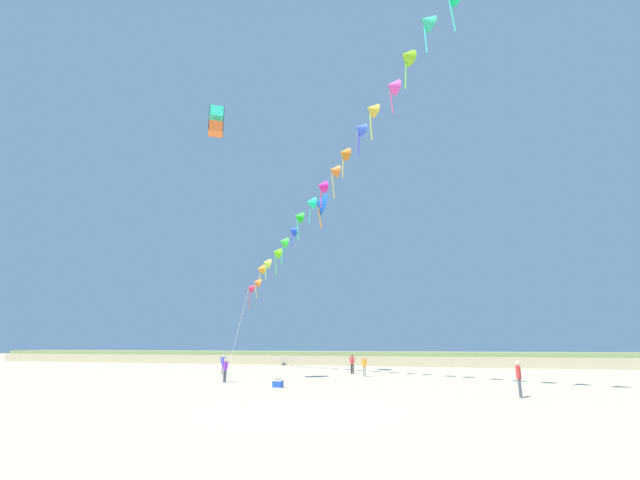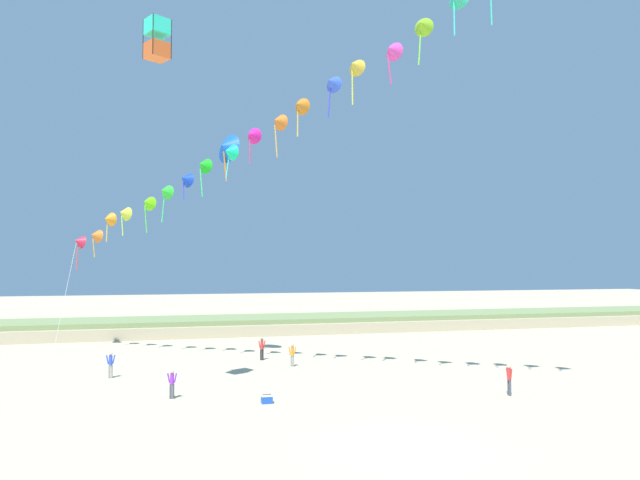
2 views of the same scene
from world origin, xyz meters
name	(u,v)px [view 1 (image 1 of 2)]	position (x,y,z in m)	size (l,w,h in m)	color
ground_plane	(300,410)	(0.00, 0.00, 0.00)	(240.00, 240.00, 0.00)	#C1B28E
dune_ridge	(403,358)	(0.00, 39.27, 0.79)	(120.00, 8.86, 1.60)	tan
person_near_left	(352,362)	(-2.62, 21.44, 0.95)	(0.57, 0.22, 1.64)	black
person_near_right	(364,365)	(-0.95, 18.25, 0.90)	(0.55, 0.21, 1.56)	gray
person_mid_center	(223,363)	(-12.78, 17.03, 0.95)	(0.58, 0.22, 1.64)	gray
person_far_left	(519,376)	(8.75, 6.77, 0.98)	(0.23, 0.59, 1.69)	#474C56
person_far_right	(225,369)	(-8.99, 10.46, 0.88)	(0.54, 0.21, 1.53)	#474C56
kite_banner_string	(326,178)	(-3.41, 16.04, 16.13)	(29.08, 29.30, 24.03)	red
large_kite_low_lead	(216,121)	(-9.90, 8.86, 18.62)	(1.45, 1.45, 2.06)	#DF5B24
large_kite_mid_trail	(320,203)	(-5.46, 21.03, 15.73)	(2.28, 2.54, 3.70)	blue
beach_cooler	(278,384)	(-4.26, 8.26, 0.21)	(0.58, 0.41, 0.46)	blue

